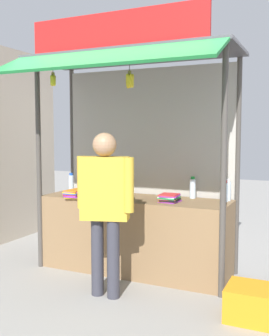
{
  "coord_description": "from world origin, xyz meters",
  "views": [
    {
      "loc": [
        1.94,
        -4.22,
        1.63
      ],
      "look_at": [
        0.0,
        0.0,
        1.22
      ],
      "focal_mm": 43.07,
      "sensor_mm": 36.0,
      "label": 1
    }
  ],
  "objects_px": {
    "water_bottle_front_left": "(106,184)",
    "water_bottle_back_left": "(225,192)",
    "magazine_stack_center": "(76,193)",
    "banana_bunch_leftmost": "(130,81)",
    "water_bottle_mid_right": "(71,183)",
    "water_bottle_mid_left": "(193,188)",
    "plastic_crate": "(251,303)",
    "water_bottle_far_left": "(123,184)",
    "magazine_stack_back_right": "(169,198)",
    "banana_bunch_rightmost": "(53,80)",
    "magazine_stack_right": "(99,192)",
    "magazine_stack_front_right": "(112,195)",
    "water_bottle_left": "(228,191)",
    "vendor_person": "(105,199)"
  },
  "relations": [
    {
      "from": "water_bottle_front_left",
      "to": "water_bottle_back_left",
      "type": "xyz_separation_m",
      "value": [
        1.5,
        -0.03,
        0.0
      ]
    },
    {
      "from": "magazine_stack_center",
      "to": "banana_bunch_leftmost",
      "type": "height_order",
      "value": "banana_bunch_leftmost"
    },
    {
      "from": "water_bottle_mid_right",
      "to": "water_bottle_back_left",
      "type": "distance_m",
      "value": 1.95
    },
    {
      "from": "water_bottle_mid_left",
      "to": "plastic_crate",
      "type": "bearing_deg",
      "value": -49.66
    },
    {
      "from": "water_bottle_far_left",
      "to": "magazine_stack_back_right",
      "type": "relative_size",
      "value": 1.05
    },
    {
      "from": "banana_bunch_rightmost",
      "to": "water_bottle_back_left",
      "type": "bearing_deg",
      "value": 18.49
    },
    {
      "from": "water_bottle_back_left",
      "to": "plastic_crate",
      "type": "relative_size",
      "value": 0.58
    },
    {
      "from": "water_bottle_mid_left",
      "to": "magazine_stack_back_right",
      "type": "xyz_separation_m",
      "value": [
        -0.16,
        -0.34,
        -0.08
      ]
    },
    {
      "from": "magazine_stack_right",
      "to": "plastic_crate",
      "type": "distance_m",
      "value": 2.19
    },
    {
      "from": "banana_bunch_leftmost",
      "to": "plastic_crate",
      "type": "distance_m",
      "value": 2.41
    },
    {
      "from": "banana_bunch_rightmost",
      "to": "magazine_stack_right",
      "type": "bearing_deg",
      "value": 54.78
    },
    {
      "from": "magazine_stack_front_right",
      "to": "banana_bunch_rightmost",
      "type": "bearing_deg",
      "value": -152.57
    },
    {
      "from": "magazine_stack_front_right",
      "to": "magazine_stack_back_right",
      "type": "height_order",
      "value": "magazine_stack_back_right"
    },
    {
      "from": "water_bottle_back_left",
      "to": "magazine_stack_back_right",
      "type": "height_order",
      "value": "water_bottle_back_left"
    },
    {
      "from": "water_bottle_left",
      "to": "water_bottle_mid_left",
      "type": "bearing_deg",
      "value": 179.32
    },
    {
      "from": "water_bottle_front_left",
      "to": "banana_bunch_rightmost",
      "type": "xyz_separation_m",
      "value": [
        -0.32,
        -0.64,
        1.23
      ]
    },
    {
      "from": "water_bottle_front_left",
      "to": "banana_bunch_leftmost",
      "type": "xyz_separation_m",
      "value": [
        0.63,
        -0.64,
        1.18
      ]
    },
    {
      "from": "magazine_stack_right",
      "to": "magazine_stack_center",
      "type": "bearing_deg",
      "value": -122.17
    },
    {
      "from": "magazine_stack_front_right",
      "to": "plastic_crate",
      "type": "relative_size",
      "value": 0.69
    },
    {
      "from": "plastic_crate",
      "to": "banana_bunch_rightmost",
      "type": "bearing_deg",
      "value": 173.25
    },
    {
      "from": "magazine_stack_right",
      "to": "plastic_crate",
      "type": "xyz_separation_m",
      "value": [
        1.93,
        -0.72,
        -0.76
      ]
    },
    {
      "from": "water_bottle_left",
      "to": "banana_bunch_leftmost",
      "type": "xyz_separation_m",
      "value": [
        -0.88,
        -0.7,
        1.18
      ]
    },
    {
      "from": "water_bottle_left",
      "to": "magazine_stack_back_right",
      "type": "xyz_separation_m",
      "value": [
        -0.57,
        -0.34,
        -0.07
      ]
    },
    {
      "from": "water_bottle_left",
      "to": "water_bottle_mid_left",
      "type": "relative_size",
      "value": 0.97
    },
    {
      "from": "water_bottle_far_left",
      "to": "magazine_stack_back_right",
      "type": "distance_m",
      "value": 0.79
    },
    {
      "from": "vendor_person",
      "to": "water_bottle_mid_right",
      "type": "bearing_deg",
      "value": 120.68
    },
    {
      "from": "water_bottle_mid_left",
      "to": "vendor_person",
      "type": "height_order",
      "value": "vendor_person"
    },
    {
      "from": "water_bottle_left",
      "to": "banana_bunch_leftmost",
      "type": "relative_size",
      "value": 0.85
    },
    {
      "from": "water_bottle_front_left",
      "to": "plastic_crate",
      "type": "relative_size",
      "value": 0.58
    },
    {
      "from": "water_bottle_front_left",
      "to": "water_bottle_mid_right",
      "type": "distance_m",
      "value": 0.47
    },
    {
      "from": "water_bottle_far_left",
      "to": "banana_bunch_rightmost",
      "type": "height_order",
      "value": "banana_bunch_rightmost"
    },
    {
      "from": "water_bottle_mid_right",
      "to": "water_bottle_mid_left",
      "type": "distance_m",
      "value": 1.57
    },
    {
      "from": "magazine_stack_front_right",
      "to": "vendor_person",
      "type": "xyz_separation_m",
      "value": [
        0.27,
        -0.66,
        0.07
      ]
    },
    {
      "from": "magazine_stack_back_right",
      "to": "plastic_crate",
      "type": "bearing_deg",
      "value": -32.54
    },
    {
      "from": "banana_bunch_leftmost",
      "to": "magazine_stack_front_right",
      "type": "bearing_deg",
      "value": 140.89
    },
    {
      "from": "water_bottle_back_left",
      "to": "vendor_person",
      "type": "distance_m",
      "value": 1.37
    },
    {
      "from": "magazine_stack_front_right",
      "to": "magazine_stack_center",
      "type": "relative_size",
      "value": 0.94
    },
    {
      "from": "vendor_person",
      "to": "plastic_crate",
      "type": "xyz_separation_m",
      "value": [
        1.39,
        0.1,
        -0.83
      ]
    },
    {
      "from": "vendor_person",
      "to": "banana_bunch_leftmost",
      "type": "bearing_deg",
      "value": 57.76
    },
    {
      "from": "magazine_stack_front_right",
      "to": "magazine_stack_back_right",
      "type": "relative_size",
      "value": 1.11
    },
    {
      "from": "water_bottle_far_left",
      "to": "magazine_stack_back_right",
      "type": "height_order",
      "value": "water_bottle_far_left"
    },
    {
      "from": "magazine_stack_front_right",
      "to": "magazine_stack_right",
      "type": "height_order",
      "value": "magazine_stack_front_right"
    },
    {
      "from": "water_bottle_back_left",
      "to": "banana_bunch_rightmost",
      "type": "height_order",
      "value": "banana_bunch_rightmost"
    },
    {
      "from": "magazine_stack_right",
      "to": "magazine_stack_front_right",
      "type": "bearing_deg",
      "value": -30.22
    },
    {
      "from": "water_bottle_mid_left",
      "to": "plastic_crate",
      "type": "relative_size",
      "value": 0.61
    },
    {
      "from": "water_bottle_left",
      "to": "magazine_stack_center",
      "type": "bearing_deg",
      "value": -163.24
    },
    {
      "from": "vendor_person",
      "to": "magazine_stack_right",
      "type": "bearing_deg",
      "value": 106.12
    },
    {
      "from": "magazine_stack_back_right",
      "to": "water_bottle_mid_left",
      "type": "bearing_deg",
      "value": 64.56
    },
    {
      "from": "water_bottle_back_left",
      "to": "magazine_stack_back_right",
      "type": "bearing_deg",
      "value": -156.13
    },
    {
      "from": "water_bottle_left",
      "to": "magazine_stack_front_right",
      "type": "bearing_deg",
      "value": -162.39
    }
  ]
}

